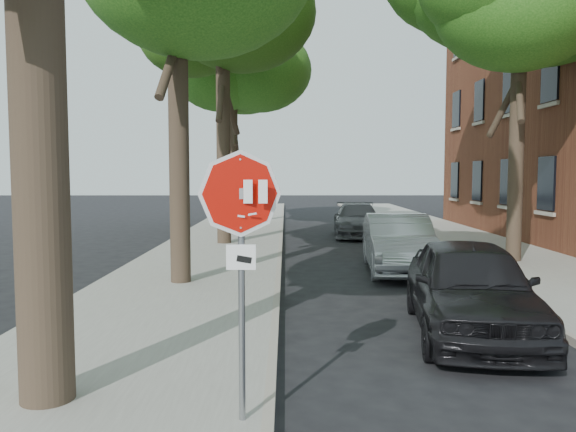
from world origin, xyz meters
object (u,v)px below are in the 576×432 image
(tree_mid_b, at_px, (222,11))
(car_a, at_px, (470,287))
(tree_far, at_px, (233,72))
(car_b, at_px, (398,243))
(stop_sign, at_px, (241,233))
(car_c, at_px, (357,220))

(tree_mid_b, height_order, car_a, tree_mid_b)
(tree_far, height_order, car_a, tree_far)
(tree_far, bearing_deg, car_b, -66.44)
(tree_far, distance_m, car_a, 19.67)
(tree_mid_b, distance_m, car_b, 10.26)
(stop_sign, height_order, car_b, stop_sign)
(tree_far, height_order, car_b, tree_far)
(stop_sign, distance_m, car_b, 9.60)
(car_c, bearing_deg, tree_mid_b, -145.44)
(tree_mid_b, height_order, car_b, tree_mid_b)
(tree_far, xyz_separation_m, car_a, (5.32, -17.79, -6.47))
(stop_sign, height_order, tree_mid_b, tree_mid_b)
(tree_mid_b, bearing_deg, stop_sign, -83.05)
(tree_far, bearing_deg, car_c, -37.19)
(car_a, relative_size, car_b, 0.99)
(tree_mid_b, distance_m, tree_far, 7.04)
(car_a, bearing_deg, tree_mid_b, 122.80)
(car_a, xyz_separation_m, car_c, (0.00, 13.76, -0.08))
(car_b, relative_size, car_c, 0.98)
(tree_far, height_order, car_c, tree_far)
(car_b, bearing_deg, tree_mid_b, 138.09)
(stop_sign, height_order, car_a, stop_sign)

